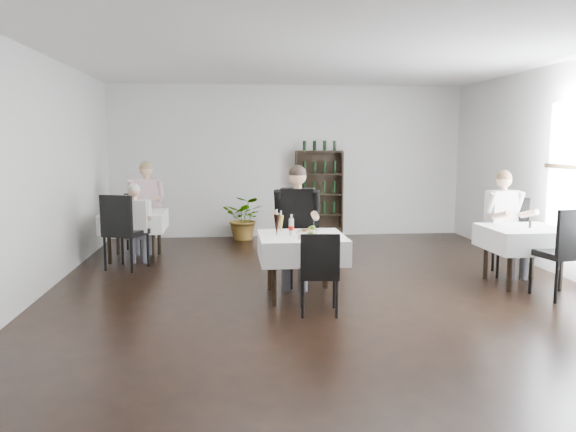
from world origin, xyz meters
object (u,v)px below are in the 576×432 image
object	(u,v)px
wine_shelf	(319,195)
main_table	(302,247)
diner_main	(297,216)
potted_tree	(245,218)

from	to	relation	value
wine_shelf	main_table	distance (m)	4.41
diner_main	main_table	bearing A→B (deg)	-90.97
wine_shelf	main_table	size ratio (longest dim) A/B	1.70
wine_shelf	diner_main	size ratio (longest dim) A/B	1.10
main_table	potted_tree	size ratio (longest dim) A/B	1.20
diner_main	potted_tree	bearing A→B (deg)	99.63
diner_main	wine_shelf	bearing A→B (deg)	76.60
main_table	diner_main	world-z (taller)	diner_main
wine_shelf	main_table	world-z (taller)	wine_shelf
potted_tree	diner_main	world-z (taller)	diner_main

